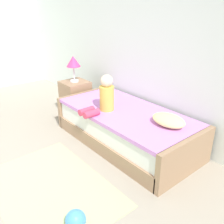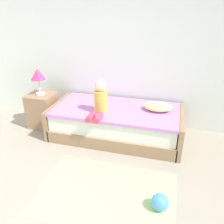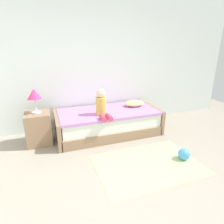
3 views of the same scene
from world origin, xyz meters
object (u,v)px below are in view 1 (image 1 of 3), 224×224
Objects in this scene: table_lamp at (73,63)px; pillow at (168,120)px; bed at (125,127)px; nightstand at (76,98)px; child_figure at (104,97)px; toy_ball at (76,220)px.

pillow is at bearing 2.44° from table_lamp.
table_lamp is 2.04m from pillow.
bed is 1.35m from nightstand.
nightstand reaches higher than bed.
child_figure reaches higher than toy_ball.
table_lamp is at bearing 179.38° from bed.
toy_ball is (0.84, -1.36, -0.15)m from bed.
nightstand reaches higher than toy_ball.
pillow reaches higher than bed.
nightstand is 3.18× the size of toy_ball.
bed is 11.19× the size of toy_ball.
table_lamp is 1.20m from child_figure.
table_lamp is (-1.35, 0.01, 0.69)m from bed.
table_lamp is at bearing 0.00° from nightstand.
table_lamp is 2.72m from toy_ball.
pillow is (2.00, 0.09, -0.37)m from table_lamp.
pillow is (0.65, 0.10, 0.32)m from bed.
table_lamp is (0.00, 0.00, 0.64)m from nightstand.
pillow is at bearing 21.22° from child_figure.
nightstand is at bearing 168.11° from child_figure.
toy_ball is at bearing -82.80° from pillow.
pillow is at bearing 8.74° from bed.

